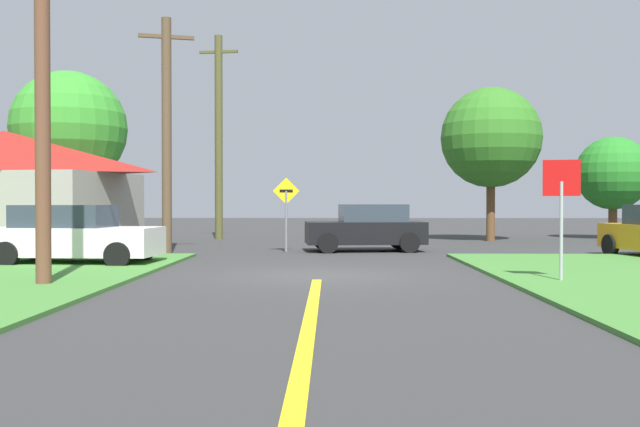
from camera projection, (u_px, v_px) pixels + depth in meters
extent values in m
plane|color=#313131|center=(318.00, 275.00, 16.71)|extent=(120.00, 120.00, 0.00)
cube|color=yellow|center=(306.00, 342.00, 8.71)|extent=(0.20, 14.00, 0.01)
cylinder|color=#9EA0A8|center=(561.00, 233.00, 14.97)|extent=(0.07, 0.07, 2.13)
cube|color=red|center=(562.00, 178.00, 14.95)|extent=(0.74, 0.21, 0.75)
cylinder|color=black|center=(610.00, 245.00, 22.77)|extent=(0.33, 0.71, 0.68)
cube|color=black|center=(365.00, 233.00, 24.94)|extent=(4.21, 2.27, 0.76)
cube|color=#2D3842|center=(373.00, 213.00, 24.95)|extent=(2.38, 1.85, 0.60)
cylinder|color=black|center=(328.00, 243.00, 23.92)|extent=(0.70, 0.29, 0.68)
cylinder|color=black|center=(323.00, 240.00, 25.72)|extent=(0.70, 0.29, 0.68)
cylinder|color=black|center=(410.00, 243.00, 24.16)|extent=(0.70, 0.29, 0.68)
cylinder|color=black|center=(399.00, 240.00, 25.97)|extent=(0.70, 0.29, 0.68)
cube|color=white|center=(77.00, 241.00, 19.48)|extent=(4.47, 2.22, 0.76)
cube|color=#2D3842|center=(65.00, 216.00, 19.49)|extent=(2.50, 1.86, 0.60)
cylinder|color=black|center=(142.00, 250.00, 20.31)|extent=(0.69, 0.26, 0.68)
cylinder|color=black|center=(118.00, 255.00, 18.42)|extent=(0.69, 0.26, 0.68)
cylinder|color=black|center=(40.00, 250.00, 20.55)|extent=(0.69, 0.26, 0.68)
cylinder|color=black|center=(6.00, 255.00, 18.66)|extent=(0.69, 0.26, 0.68)
cylinder|color=brown|center=(42.00, 55.00, 14.32)|extent=(0.30, 0.30, 9.25)
cylinder|color=brown|center=(167.00, 136.00, 23.62)|extent=(0.32, 0.32, 7.72)
cube|color=brown|center=(166.00, 37.00, 23.57)|extent=(1.77, 0.60, 0.12)
cylinder|color=#4C4C25|center=(219.00, 138.00, 32.90)|extent=(0.36, 0.36, 9.28)
cube|color=#4C4C25|center=(218.00, 52.00, 32.84)|extent=(1.80, 0.37, 0.12)
cylinder|color=slate|center=(286.00, 222.00, 24.48)|extent=(0.08, 0.08, 2.07)
cube|color=yellow|center=(286.00, 191.00, 24.46)|extent=(0.90, 0.16, 0.91)
cube|color=black|center=(286.00, 191.00, 24.46)|extent=(0.45, 0.10, 0.10)
cylinder|color=brown|center=(491.00, 209.00, 31.45)|extent=(0.37, 0.37, 2.76)
sphere|color=#2E6E1F|center=(491.00, 138.00, 31.40)|extent=(4.36, 4.36, 4.36)
cylinder|color=brown|center=(613.00, 221.00, 33.31)|extent=(0.39, 0.39, 1.68)
sphere|color=#237622|center=(613.00, 173.00, 33.27)|extent=(3.37, 3.37, 3.37)
cylinder|color=brown|center=(69.00, 210.00, 28.32)|extent=(0.46, 0.46, 2.79)
sphere|color=#328B29|center=(69.00, 128.00, 28.27)|extent=(4.48, 4.48, 4.48)
cube|color=gray|center=(4.00, 211.00, 25.89)|extent=(9.22, 6.57, 2.72)
pyramid|color=maroon|center=(4.00, 152.00, 25.85)|extent=(9.22, 6.57, 1.54)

